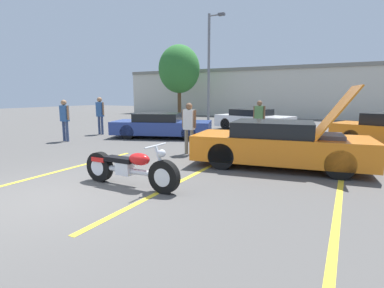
{
  "coord_description": "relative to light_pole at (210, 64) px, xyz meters",
  "views": [
    {
      "loc": [
        5.05,
        -3.58,
        1.96
      ],
      "look_at": [
        1.75,
        2.69,
        0.8
      ],
      "focal_mm": 28.0,
      "sensor_mm": 36.0,
      "label": 1
    }
  ],
  "objects": [
    {
      "name": "spectator_near_motorcycle",
      "position": [
        -1.81,
        -10.85,
        -3.04
      ],
      "size": [
        0.52,
        0.23,
        1.76
      ],
      "color": "#38476B",
      "rests_on": "ground"
    },
    {
      "name": "spectator_midground",
      "position": [
        5.45,
        -6.86,
        -3.06
      ],
      "size": [
        0.52,
        0.23,
        1.73
      ],
      "color": "brown",
      "rests_on": "ground"
    },
    {
      "name": "light_pole",
      "position": [
        0.0,
        0.0,
        0.0
      ],
      "size": [
        1.21,
        0.28,
        7.43
      ],
      "color": "slate",
      "rests_on": "ground"
    },
    {
      "name": "tree_background",
      "position": [
        -4.53,
        3.56,
        0.08
      ],
      "size": [
        3.58,
        3.58,
        6.25
      ],
      "color": "brown",
      "rests_on": "ground"
    },
    {
      "name": "spectator_by_show_car",
      "position": [
        4.19,
        -10.86,
        -3.08
      ],
      "size": [
        0.52,
        0.22,
        1.71
      ],
      "color": "gray",
      "rests_on": "ground"
    },
    {
      "name": "parking_stripe_foreground",
      "position": [
        2.28,
        -14.3,
        -4.09
      ],
      "size": [
        0.12,
        5.16,
        0.01
      ],
      "primitive_type": "cube",
      "color": "yellow",
      "rests_on": "ground"
    },
    {
      "name": "ground_plane",
      "position": [
        3.83,
        -15.98,
        -4.09
      ],
      "size": [
        80.0,
        80.0,
        0.0
      ],
      "primitive_type": "plane",
      "color": "#514F4C"
    },
    {
      "name": "show_car_hood_open",
      "position": [
        7.26,
        -11.32,
        -3.46
      ],
      "size": [
        4.8,
        2.4,
        2.2
      ],
      "rotation": [
        0.0,
        0.0,
        0.14
      ],
      "color": "orange",
      "rests_on": "ground"
    },
    {
      "name": "parked_car_mid_row",
      "position": [
        4.14,
        -3.16,
        -3.51
      ],
      "size": [
        4.52,
        3.05,
        1.18
      ],
      "rotation": [
        0.0,
        0.0,
        -0.3
      ],
      "color": "white",
      "rests_on": "ground"
    },
    {
      "name": "far_building",
      "position": [
        3.83,
        8.76,
        -1.76
      ],
      "size": [
        32.0,
        4.2,
        4.4
      ],
      "color": "beige",
      "rests_on": "ground"
    },
    {
      "name": "parked_car_left_row",
      "position": [
        1.15,
        -7.93,
        -3.54
      ],
      "size": [
        4.84,
        3.22,
        1.13
      ],
      "rotation": [
        0.0,
        0.0,
        0.34
      ],
      "color": "navy",
      "rests_on": "ground"
    },
    {
      "name": "motorcycle",
      "position": [
        4.78,
        -14.66,
        -3.69
      ],
      "size": [
        2.46,
        0.7,
        0.98
      ],
      "rotation": [
        0.0,
        0.0,
        -0.02
      ],
      "color": "black",
      "rests_on": "ground"
    },
    {
      "name": "spectator_far_lot",
      "position": [
        -2.17,
        -8.44,
        -2.97
      ],
      "size": [
        0.52,
        0.24,
        1.86
      ],
      "color": "#38476B",
      "rests_on": "ground"
    },
    {
      "name": "parking_stripe_middle",
      "position": [
        5.55,
        -14.3,
        -4.09
      ],
      "size": [
        0.12,
        5.16,
        0.01
      ],
      "primitive_type": "cube",
      "color": "yellow",
      "rests_on": "ground"
    },
    {
      "name": "parking_stripe_back",
      "position": [
        8.82,
        -14.3,
        -4.09
      ],
      "size": [
        0.12,
        5.16,
        0.01
      ],
      "primitive_type": "cube",
      "color": "yellow",
      "rests_on": "ground"
    }
  ]
}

